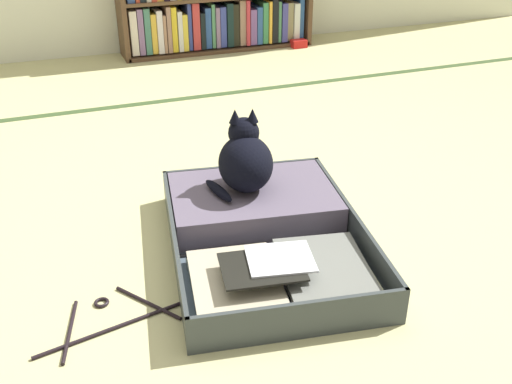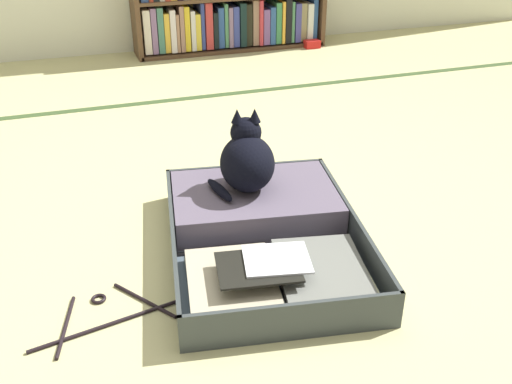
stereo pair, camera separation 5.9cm
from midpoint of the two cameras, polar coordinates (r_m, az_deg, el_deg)
ground_plane at (r=1.88m, az=0.64°, el=-4.82°), size 10.00×10.00×0.00m
tatami_border at (r=3.09m, az=-7.92°, el=8.75°), size 4.80×0.05×0.00m
open_suitcase at (r=1.86m, az=1.50°, el=-3.50°), size 0.68×0.88×0.11m
black_cat at (r=1.92m, az=-0.04°, el=3.11°), size 0.24×0.25×0.26m
clothes_hanger at (r=1.63m, az=-13.15°, el=-11.51°), size 0.42×0.25×0.01m
small_red_pouch at (r=4.07m, az=5.85°, el=14.02°), size 0.10×0.07×0.05m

